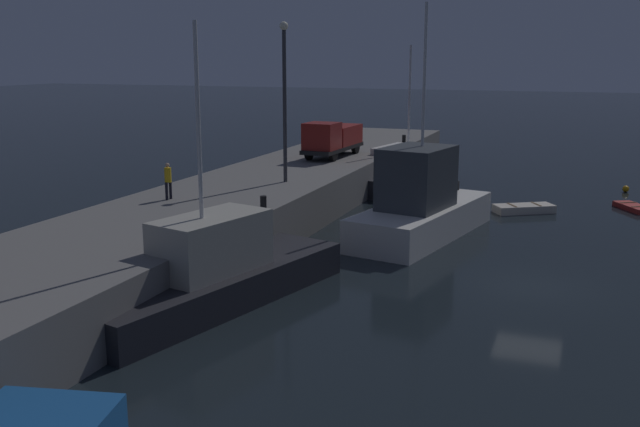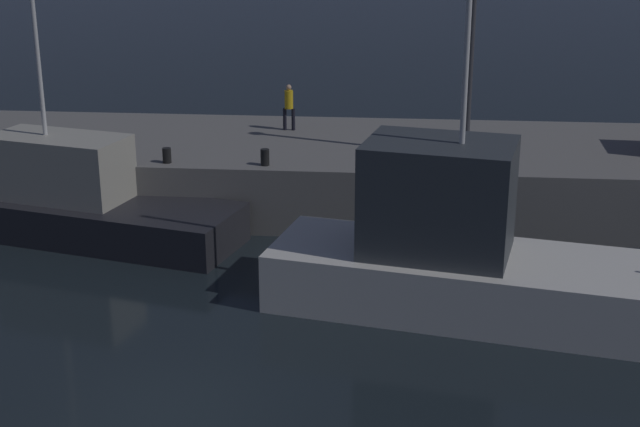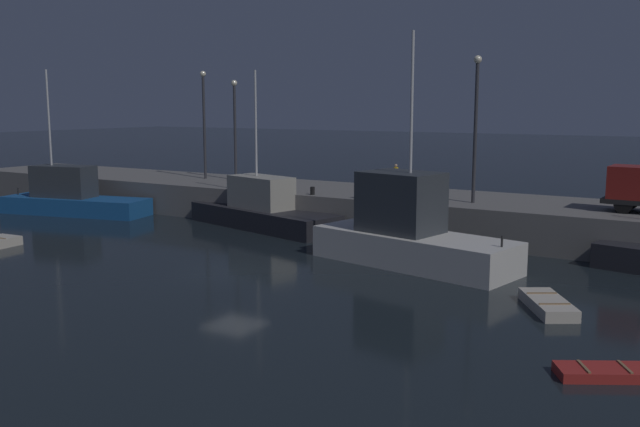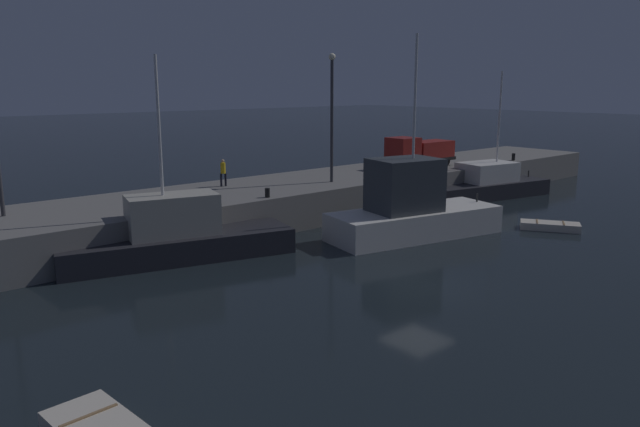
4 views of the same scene
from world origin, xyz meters
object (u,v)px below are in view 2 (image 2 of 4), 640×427
fishing_boat_white (66,202)px  fishing_boat_orange (456,253)px  bollard_east (167,155)px  dockworker (289,104)px  bollard_west (265,157)px  lamp_post_central (473,10)px

fishing_boat_white → fishing_boat_orange: (11.97, -4.61, 0.46)m
fishing_boat_orange → bollard_east: (-8.92, 5.62, 0.85)m
dockworker → bollard_east: 5.92m
fishing_boat_white → bollard_east: (3.05, 1.02, 1.31)m
fishing_boat_orange → bollard_west: 8.09m
bollard_east → fishing_boat_orange: bearing=-32.2°
fishing_boat_white → bollard_west: bearing=9.2°
bollard_west → bollard_east: bearing=179.9°
fishing_boat_white → lamp_post_central: (12.62, 2.73, 5.80)m
bollard_west → bollard_east: bollard_west is taller
fishing_boat_white → dockworker: fishing_boat_white is taller
lamp_post_central → dockworker: bearing=153.4°
fishing_boat_white → bollard_west: 6.44m
lamp_post_central → bollard_east: size_ratio=16.64×
fishing_boat_white → bollard_east: fishing_boat_white is taller
lamp_post_central → bollard_west: (-6.40, -1.73, -4.47)m
lamp_post_central → dockworker: lamp_post_central is taller
dockworker → bollard_west: bearing=-91.9°
fishing_boat_orange → bollard_west: fishing_boat_orange is taller
fishing_boat_orange → bollard_west: size_ratio=20.80×
lamp_post_central → dockworker: (-6.23, 3.12, -3.77)m
fishing_boat_orange → lamp_post_central: fishing_boat_orange is taller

